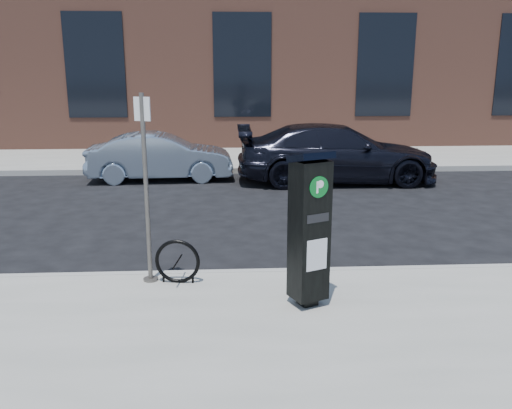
{
  "coord_description": "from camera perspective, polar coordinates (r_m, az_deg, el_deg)",
  "views": [
    {
      "loc": [
        -0.59,
        -7.24,
        2.97
      ],
      "look_at": [
        -0.16,
        0.5,
        0.99
      ],
      "focal_mm": 38.0,
      "sensor_mm": 36.0,
      "label": 1
    }
  ],
  "objects": [
    {
      "name": "car_silver",
      "position": [
        14.74,
        -10.04,
        4.98
      ],
      "size": [
        3.89,
        1.52,
        1.26
      ],
      "primitive_type": "imported",
      "rotation": [
        0.0,
        0.0,
        1.62
      ],
      "color": "#8D9FB3",
      "rests_on": "ground"
    },
    {
      "name": "curb_near",
      "position": [
        7.8,
        1.43,
        -7.44
      ],
      "size": [
        60.0,
        0.12,
        0.16
      ],
      "primitive_type": "cube",
      "color": "#9E9B93",
      "rests_on": "ground"
    },
    {
      "name": "building",
      "position": [
        24.27,
        -1.86,
        17.11
      ],
      "size": [
        28.0,
        10.05,
        8.25
      ],
      "color": "brown",
      "rests_on": "ground"
    },
    {
      "name": "bike_rack",
      "position": [
        7.32,
        -8.27,
        -5.97
      ],
      "size": [
        0.61,
        0.13,
        0.61
      ],
      "rotation": [
        0.0,
        0.0,
        -0.14
      ],
      "color": "black",
      "rests_on": "sidewalk_near"
    },
    {
      "name": "ground",
      "position": [
        7.85,
        1.41,
        -7.9
      ],
      "size": [
        120.0,
        120.0,
        0.0
      ],
      "primitive_type": "plane",
      "color": "black",
      "rests_on": "ground"
    },
    {
      "name": "parking_kiosk",
      "position": [
        6.41,
        5.63,
        -2.48
      ],
      "size": [
        0.55,
        0.53,
        1.89
      ],
      "rotation": [
        0.0,
        0.0,
        0.43
      ],
      "color": "black",
      "rests_on": "sidewalk_near"
    },
    {
      "name": "sidewalk_far",
      "position": [
        21.44,
        -1.57,
        6.57
      ],
      "size": [
        60.0,
        12.0,
        0.15
      ],
      "primitive_type": "cube",
      "color": "gray",
      "rests_on": "ground"
    },
    {
      "name": "curb_far",
      "position": [
        15.54,
        -0.94,
        3.6
      ],
      "size": [
        60.0,
        0.12,
        0.16
      ],
      "primitive_type": "cube",
      "color": "#9E9B93",
      "rests_on": "ground"
    },
    {
      "name": "car_dark",
      "position": [
        14.43,
        8.48,
        5.36
      ],
      "size": [
        5.23,
        2.16,
        1.51
      ],
      "primitive_type": "imported",
      "rotation": [
        0.0,
        0.0,
        1.56
      ],
      "color": "black",
      "rests_on": "ground"
    },
    {
      "name": "sign_pole",
      "position": [
        7.19,
        -11.47,
        1.39
      ],
      "size": [
        0.21,
        0.2,
        2.5
      ],
      "rotation": [
        0.0,
        0.0,
        -0.35
      ],
      "color": "#4A4641",
      "rests_on": "sidewalk_near"
    }
  ]
}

